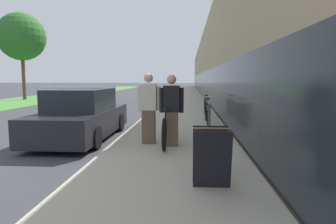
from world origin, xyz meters
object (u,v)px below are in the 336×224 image
Objects in this scene: bike_rack_hoop at (209,113)px; cruiser_bike_nearest at (207,112)px; tandem_bicycle at (167,127)px; street_tree_far at (21,37)px; cruiser_bike_middle at (206,106)px; person_rider at (172,110)px; parked_sedan_curbside at (82,116)px; person_bystander at (149,108)px; sandwich_board_sign at (211,157)px.

bike_rack_hoop is 1.26m from cruiser_bike_nearest.
street_tree_far is at bearing 128.39° from tandem_bicycle.
cruiser_bike_middle reaches higher than bike_rack_hoop.
person_rider is 3.13m from parked_sedan_curbside.
cruiser_bike_middle is 0.26× the size of street_tree_far.
bike_rack_hoop is at bearing 54.26° from person_bystander.
sandwich_board_sign is 24.45m from street_tree_far.
tandem_bicycle is 2.84× the size of sandwich_board_sign.
parked_sedan_curbside is at bearing 130.53° from sandwich_board_sign.
cruiser_bike_nearest is 2.25m from cruiser_bike_middle.
sandwich_board_sign is (-0.40, -8.74, 0.05)m from cruiser_bike_middle.
parked_sedan_curbside is (-3.92, -4.62, 0.12)m from cruiser_bike_middle.
parked_sedan_curbside is (-2.75, 1.45, -0.35)m from person_rider.
person_rider is 6.20m from cruiser_bike_middle.
cruiser_bike_nearest is (1.22, 3.51, -0.00)m from tandem_bicycle.
cruiser_bike_nearest is at bearing -92.01° from cruiser_bike_middle.
bike_rack_hoop is at bearing -91.42° from cruiser_bike_middle.
person_rider is 0.39× the size of parked_sedan_curbside.
cruiser_bike_middle is 0.41× the size of parked_sedan_curbside.
tandem_bicycle is 3.71m from cruiser_bike_nearest.
cruiser_bike_nearest is at bearing 31.72° from parked_sedan_curbside.
person_bystander reaches higher than cruiser_bike_middle.
person_rider is 0.94× the size of cruiser_bike_middle.
street_tree_far reaches higher than sandwich_board_sign.
bike_rack_hoop is 3.51m from cruiser_bike_middle.
tandem_bicycle is 1.40× the size of cruiser_bike_middle.
cruiser_bike_nearest is 4.52m from parked_sedan_curbside.
parked_sedan_curbside is at bearing -130.30° from cruiser_bike_middle.
person_bystander reaches higher than cruiser_bike_nearest.
tandem_bicycle reaches higher than cruiser_bike_nearest.
street_tree_far is (-14.33, 13.04, 4.59)m from cruiser_bike_nearest.
person_bystander reaches higher than tandem_bicycle.
sandwich_board_sign is (1.35, -2.91, -0.43)m from person_bystander.
street_tree_far reaches higher than tandem_bicycle.
tandem_bicycle is at bearing -23.39° from parked_sedan_curbside.
person_bystander is 1.95× the size of sandwich_board_sign.
cruiser_bike_middle is at bearing 87.99° from cruiser_bike_nearest.
cruiser_bike_middle is 6.06m from parked_sedan_curbside.
person_rider is at bearing -27.76° from parked_sedan_curbside.
tandem_bicycle is at bearing -109.15° from cruiser_bike_nearest.
cruiser_bike_nearest is at bearing 89.65° from bike_rack_hoop.
person_bystander is (-0.46, -0.07, 0.48)m from tandem_bicycle.
street_tree_far reaches higher than cruiser_bike_middle.
bike_rack_hoop is 0.19× the size of parked_sedan_curbside.
person_rider reaches higher than tandem_bicycle.
tandem_bicycle is 2.56m from bike_rack_hoop.
bike_rack_hoop is 0.46× the size of cruiser_bike_nearest.
parked_sedan_curbside reaches higher than cruiser_bike_nearest.
person_rider is at bearing -100.86° from cruiser_bike_middle.
street_tree_far is (-14.00, 19.52, 4.54)m from sandwich_board_sign.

